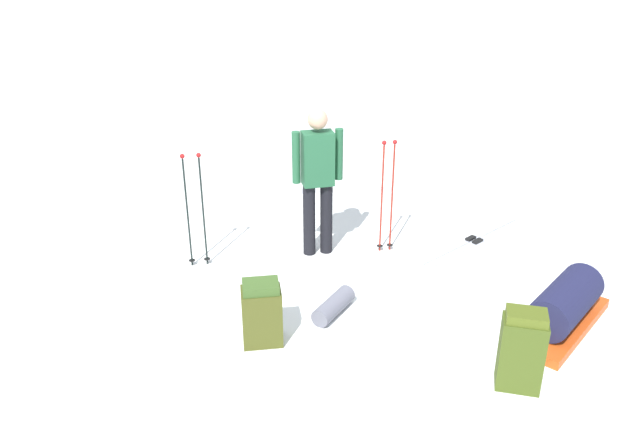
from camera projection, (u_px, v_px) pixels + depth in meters
ground_plane at (320, 269)px, 6.87m from camera, size 80.00×80.00×0.00m
skier_standing at (318, 175)px, 6.85m from camera, size 0.55×0.32×1.70m
ski_pair_near at (474, 241)px, 7.47m from camera, size 1.39×1.43×0.05m
ski_pair_far at (327, 191)px, 8.96m from camera, size 1.91×0.46×0.05m
backpack_large_dark at (521, 350)px, 4.95m from camera, size 0.38×0.28×0.71m
backpack_bright at (262, 313)px, 5.52m from camera, size 0.40×0.34×0.61m
ski_poles_planted_near at (195, 205)px, 6.68m from camera, size 0.23×0.12×1.31m
ski_poles_planted_far at (387, 191)px, 6.99m from camera, size 0.19×0.10×1.34m
gear_sled at (564, 307)px, 5.75m from camera, size 1.13×1.33×0.49m
sleeping_mat_rolled at (334, 306)px, 6.02m from camera, size 0.40×0.57×0.18m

